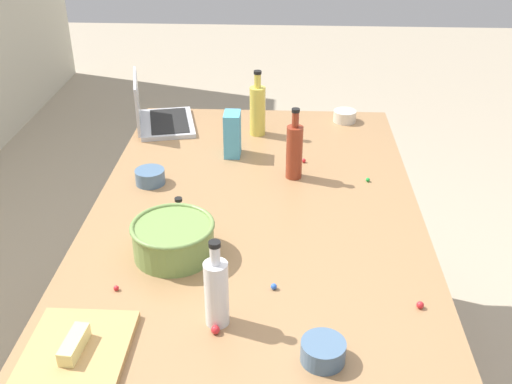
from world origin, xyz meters
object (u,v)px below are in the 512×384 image
mixing_bowl_large (173,238)px  bottle_soy (294,150)px  bottle_vinegar (216,291)px  cutting_board (73,360)px  candy_bag (232,134)px  kitchen_timer (179,210)px  ramekin_wide (150,177)px  laptop (157,116)px  bottle_oil (258,109)px  ramekin_small (323,351)px  ramekin_medium (345,116)px  butter_stick_left (74,344)px

mixing_bowl_large → bottle_soy: size_ratio=0.93×
bottle_vinegar → cutting_board: (-0.15, 0.31, -0.09)m
candy_bag → kitchen_timer: bearing=165.0°
ramekin_wide → bottle_vinegar: bearing=-156.1°
candy_bag → laptop: bearing=52.5°
mixing_bowl_large → candy_bag: candy_bag is taller
ramekin_wide → bottle_soy: bearing=-81.7°
bottle_oil → ramekin_wide: bottle_oil is taller
bottle_oil → ramekin_small: (-1.26, -0.21, -0.08)m
laptop → ramekin_medium: bearing=-83.5°
bottle_oil → cutting_board: size_ratio=0.81×
laptop → kitchen_timer: laptop is taller
bottle_oil → ramekin_wide: (-0.44, 0.35, -0.08)m
kitchen_timer → bottle_soy: bearing=-49.7°
bottle_soy → ramekin_small: 0.89m
candy_bag → ramekin_wide: bearing=132.3°
cutting_board → butter_stick_left: (0.02, 0.00, 0.03)m
bottle_oil → butter_stick_left: bearing=164.4°
mixing_bowl_large → bottle_vinegar: (-0.28, -0.15, 0.04)m
laptop → bottle_soy: size_ratio=1.36×
butter_stick_left → ramekin_medium: size_ratio=1.14×
laptop → candy_bag: (-0.26, -0.34, 0.04)m
cutting_board → ramekin_wide: size_ratio=3.21×
bottle_soy → candy_bag: size_ratio=1.52×
bottle_soy → cutting_board: 1.06m
laptop → bottle_soy: 0.72m
cutting_board → kitchen_timer: bearing=-12.8°
bottle_vinegar → ramekin_wide: bottle_vinegar is taller
mixing_bowl_large → ramekin_medium: bearing=-29.0°
ramekin_wide → butter_stick_left: bearing=179.8°
butter_stick_left → kitchen_timer: size_ratio=1.43×
laptop → bottle_soy: (-0.43, -0.57, 0.06)m
cutting_board → candy_bag: 1.13m
cutting_board → candy_bag: size_ratio=1.94×
butter_stick_left → ramekin_small: size_ratio=1.07×
ramekin_wide → cutting_board: bearing=179.9°
mixing_bowl_large → ramekin_small: 0.57m
butter_stick_left → candy_bag: candy_bag is taller
ramekin_small → ramekin_medium: 1.42m
bottle_vinegar → candy_bag: bottle_vinegar is taller
cutting_board → ramekin_wide: ramekin_wide is taller
bottle_oil → candy_bag: (-0.20, 0.09, -0.02)m
mixing_bowl_large → candy_bag: bearing=-9.6°
ramekin_wide → kitchen_timer: size_ratio=1.33×
mixing_bowl_large → cutting_board: (-0.43, 0.16, -0.05)m
laptop → ramekin_small: 1.46m
ramekin_small → kitchen_timer: 0.72m
candy_bag → ramekin_medium: bearing=-52.2°
mixing_bowl_large → butter_stick_left: mixing_bowl_large is taller
laptop → bottle_oil: 0.43m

